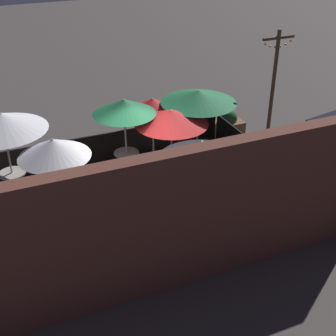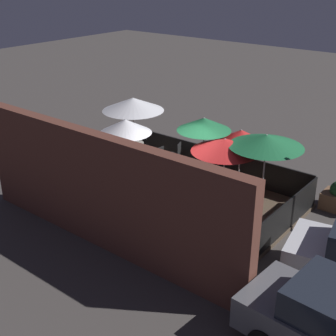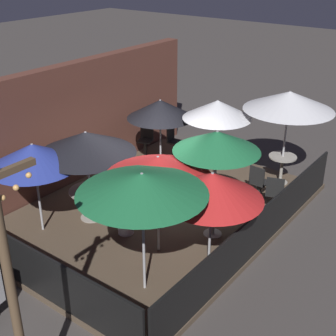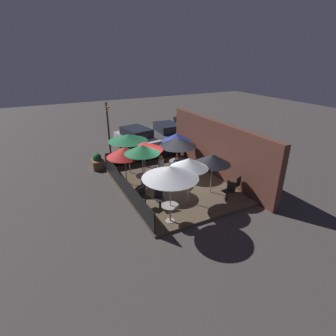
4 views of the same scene
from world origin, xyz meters
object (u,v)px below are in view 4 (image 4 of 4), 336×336
at_px(patron_0, 161,166).
at_px(planter_box, 97,162).
at_px(patio_umbrella_8, 128,138).
at_px(patio_umbrella_0, 170,172).
at_px(patio_umbrella_1, 142,149).
at_px(dining_table_0, 170,209).
at_px(parked_car_1, 167,133).
at_px(parked_car_0, 137,138).
at_px(patio_umbrella_6, 177,137).
at_px(patio_chair_0, 144,196).
at_px(light_post, 108,129).
at_px(patio_chair_3, 228,190).
at_px(dining_table_2, 177,163).
at_px(patio_umbrella_2, 178,142).
at_px(patio_umbrella_3, 212,159).
at_px(patio_umbrella_5, 189,163).
at_px(patron_1, 177,170).
at_px(patio_chair_1, 159,198).
at_px(dining_table_1, 143,178).
at_px(patio_chair_2, 236,184).
at_px(parked_car_2, 189,127).
at_px(patio_umbrella_4, 125,152).
at_px(patio_umbrella_7, 144,146).

xyz_separation_m(patron_0, planter_box, (-3.06, -2.93, -0.27)).
bearing_deg(patio_umbrella_8, patio_umbrella_0, -1.72).
xyz_separation_m(patio_umbrella_1, dining_table_0, (3.17, -0.11, -1.58)).
bearing_deg(parked_car_1, parked_car_0, -83.24).
distance_m(patio_umbrella_6, patio_chair_0, 5.40).
bearing_deg(planter_box, light_post, 129.24).
height_order(patio_chair_0, parked_car_1, parked_car_1).
bearing_deg(patio_chair_3, dining_table_2, -87.26).
relative_size(patio_umbrella_2, patio_umbrella_3, 1.05).
xyz_separation_m(patio_umbrella_6, patio_chair_3, (4.95, 0.07, -1.28)).
bearing_deg(patio_umbrella_5, planter_box, -156.74).
relative_size(patron_1, parked_car_0, 0.30).
relative_size(patio_umbrella_2, patron_0, 1.76).
bearing_deg(patio_chair_1, parked_car_1, 154.08).
distance_m(patio_chair_0, patio_chair_3, 3.99).
xyz_separation_m(dining_table_0, patron_1, (-3.39, 2.19, -0.01)).
bearing_deg(patio_umbrella_6, dining_table_2, -26.26).
height_order(patio_umbrella_5, dining_table_1, patio_umbrella_5).
distance_m(dining_table_2, planter_box, 5.04).
relative_size(dining_table_1, patio_chair_2, 0.84).
relative_size(dining_table_0, parked_car_2, 0.18).
height_order(patio_umbrella_0, dining_table_1, patio_umbrella_0).
relative_size(patio_umbrella_4, patio_chair_3, 2.21).
height_order(dining_table_1, dining_table_2, dining_table_1).
xyz_separation_m(patio_umbrella_6, patio_chair_0, (3.70, -3.73, -1.26)).
distance_m(patio_umbrella_1, patio_umbrella_2, 2.82).
distance_m(dining_table_0, patio_chair_2, 4.09).
height_order(patio_umbrella_6, patio_chair_3, patio_umbrella_6).
bearing_deg(parked_car_0, patio_umbrella_2, -4.34).
distance_m(dining_table_0, patio_chair_1, 1.18).
bearing_deg(patio_umbrella_0, patio_umbrella_3, 113.89).
height_order(dining_table_2, parked_car_1, parked_car_1).
distance_m(patio_umbrella_2, parked_car_1, 5.84).
xyz_separation_m(patio_umbrella_3, patio_umbrella_8, (-4.09, -2.81, 0.35)).
bearing_deg(parked_car_2, patio_umbrella_6, -51.05).
distance_m(patio_umbrella_5, patio_chair_2, 3.02).
bearing_deg(patio_chair_3, patio_umbrella_1, -47.68).
distance_m(patio_umbrella_0, patio_umbrella_2, 5.04).
distance_m(patio_umbrella_4, patio_umbrella_8, 1.38).
distance_m(patio_umbrella_6, patio_chair_3, 5.11).
distance_m(patio_umbrella_5, patio_umbrella_8, 4.62).
bearing_deg(patio_umbrella_7, light_post, -167.42).
distance_m(patio_umbrella_5, planter_box, 7.12).
xyz_separation_m(patio_umbrella_6, patio_chair_2, (4.60, 0.85, -1.30)).
xyz_separation_m(patio_umbrella_8, planter_box, (-1.91, -1.45, -1.85)).
distance_m(patio_umbrella_0, parked_car_2, 13.05).
xyz_separation_m(patio_chair_0, planter_box, (-5.76, -0.75, -0.24)).
relative_size(patio_umbrella_3, parked_car_0, 0.46).
bearing_deg(patio_chair_2, patio_chair_0, 58.34).
distance_m(patio_umbrella_4, patio_umbrella_7, 1.15).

